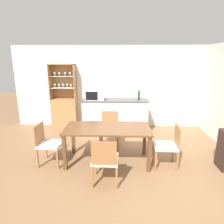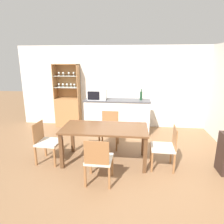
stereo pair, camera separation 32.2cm
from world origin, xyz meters
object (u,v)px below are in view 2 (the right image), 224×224
object	(u,v)px
dining_chair_head_far	(109,129)
dining_chair_head_near	(99,160)
microwave	(97,95)
display_cabinet	(68,108)
dining_chair_side_right_near	(165,147)
wine_bottle	(141,96)
dining_chair_side_left_near	(47,142)
dining_table	(105,132)

from	to	relation	value
dining_chair_head_far	dining_chair_head_near	world-z (taller)	same
microwave	display_cabinet	bearing A→B (deg)	155.54
display_cabinet	dining_chair_head_far	size ratio (longest dim) A/B	2.30
dining_chair_head_near	dining_chair_side_right_near	bearing A→B (deg)	29.00
display_cabinet	wine_bottle	xyz separation A→B (m)	(2.31, -0.44, 0.53)
dining_chair_head_near	microwave	distance (m)	2.66
dining_chair_head_far	dining_chair_side_left_near	xyz separation A→B (m)	(-1.23, -0.91, 0.00)
dining_chair_head_far	dining_chair_side_left_near	distance (m)	1.53
dining_chair_side_right_near	microwave	world-z (taller)	microwave
display_cabinet	dining_chair_side_right_near	size ratio (longest dim) A/B	2.30
display_cabinet	wine_bottle	distance (m)	2.41
display_cabinet	dining_chair_head_near	xyz separation A→B (m)	(1.51, -3.00, -0.15)
dining_chair_head_near	dining_chair_side_right_near	xyz separation A→B (m)	(1.23, 0.65, 0.00)
microwave	dining_chair_head_near	bearing A→B (deg)	-79.60
dining_chair_side_left_near	microwave	world-z (taller)	microwave
dining_chair_side_right_near	wine_bottle	size ratio (longest dim) A/B	2.70
dining_chair_side_left_near	dining_table	bearing A→B (deg)	99.15
dining_chair_side_left_near	microwave	distance (m)	2.14
dining_chair_head_far	dining_chair_head_near	distance (m)	1.57
display_cabinet	microwave	size ratio (longest dim) A/B	3.78
display_cabinet	dining_table	size ratio (longest dim) A/B	1.13
microwave	wine_bottle	bearing A→B (deg)	1.70
dining_chair_side_right_near	wine_bottle	world-z (taller)	wine_bottle
dining_chair_head_far	dining_chair_side_right_near	distance (m)	1.54
microwave	wine_bottle	world-z (taller)	wine_bottle
dining_chair_side_right_near	dining_chair_side_left_near	bearing A→B (deg)	92.07
dining_chair_head_far	microwave	world-z (taller)	microwave
dining_chair_head_near	wine_bottle	xyz separation A→B (m)	(0.80, 2.56, 0.68)
dining_chair_side_right_near	dining_chair_head_far	bearing A→B (deg)	55.55
wine_bottle	dining_table	bearing A→B (deg)	-114.18
dining_chair_side_left_near	dining_chair_side_right_near	bearing A→B (deg)	93.10
wine_bottle	dining_chair_side_left_near	bearing A→B (deg)	-136.83
dining_table	dining_chair_head_far	world-z (taller)	dining_chair_head_far
dining_chair_head_far	dining_table	bearing A→B (deg)	91.07
dining_table	dining_chair_head_near	size ratio (longest dim) A/B	2.04
dining_chair_side_left_near	wine_bottle	bearing A→B (deg)	136.37
dining_chair_side_left_near	microwave	xyz separation A→B (m)	(0.77, 1.87, 0.70)
dining_chair_head_far	dining_chair_head_near	size ratio (longest dim) A/B	1.00
dining_chair_side_left_near	wine_bottle	size ratio (longest dim) A/B	2.70
microwave	dining_chair_head_far	bearing A→B (deg)	-64.09
dining_table	display_cabinet	bearing A→B (deg)	124.35
display_cabinet	microwave	xyz separation A→B (m)	(1.05, -0.48, 0.54)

